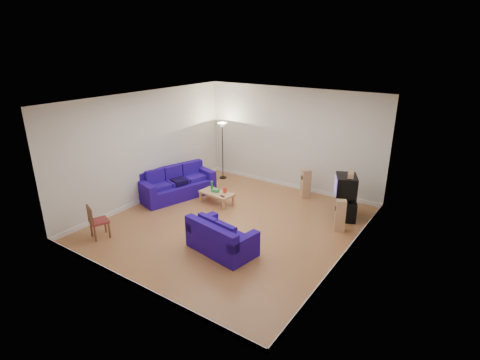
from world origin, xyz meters
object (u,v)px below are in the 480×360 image
Objects in this scene: sofa_loveseat at (220,240)px; television at (346,185)px; sofa_three_seat at (176,186)px; coffee_table at (217,194)px; tv_stand at (346,208)px.

sofa_loveseat is 1.92× the size of television.
sofa_three_seat is 1.43m from coffee_table.
tv_stand is (1.72, 3.34, -0.03)m from sofa_loveseat.
television is at bearing -96.11° from tv_stand.
television is (4.76, 1.48, 0.58)m from sofa_three_seat.
sofa_loveseat is (3.10, -1.84, -0.04)m from sofa_three_seat.
tv_stand is at bearing 20.71° from coffee_table.
television is (1.66, 3.32, 0.61)m from sofa_loveseat.
coffee_table is 3.62m from television.
tv_stand is (3.40, 1.29, -0.05)m from coffee_table.
coffee_table is at bearing 114.79° from sofa_three_seat.
television reaches higher than sofa_three_seat.
sofa_three_seat is 5.01m from television.
television reaches higher than tv_stand.
coffee_table is 1.22× the size of television.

